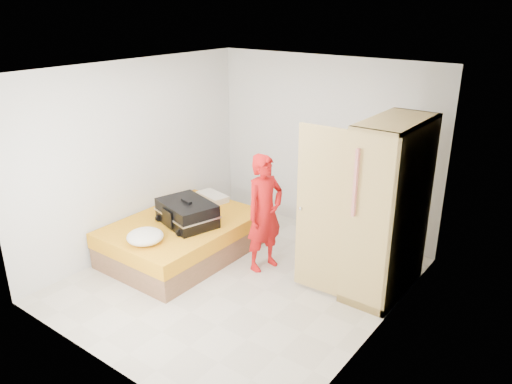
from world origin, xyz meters
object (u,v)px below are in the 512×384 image
Objects in this scene: person at (265,213)px; round_cushion at (145,237)px; bed at (183,238)px; wardrobe at (383,213)px; suitcase at (187,213)px.

person is 1.52m from round_cushion.
bed is 4.48× the size of round_cushion.
wardrobe is at bearing 32.32° from round_cushion.
suitcase is at bearing 125.13° from person.
bed is at bearing -162.29° from wardrobe.
wardrobe is 1.48m from person.
person reaches higher than bed.
suitcase is at bearing -161.57° from wardrobe.
wardrobe is 1.36× the size of person.
bed is 1.28m from person.
person is 1.07m from suitcase.
bed is at bearing -163.31° from suitcase.
wardrobe reaches higher than bed.
round_cushion is (-2.40, -1.52, -0.41)m from wardrobe.
wardrobe reaches higher than person.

